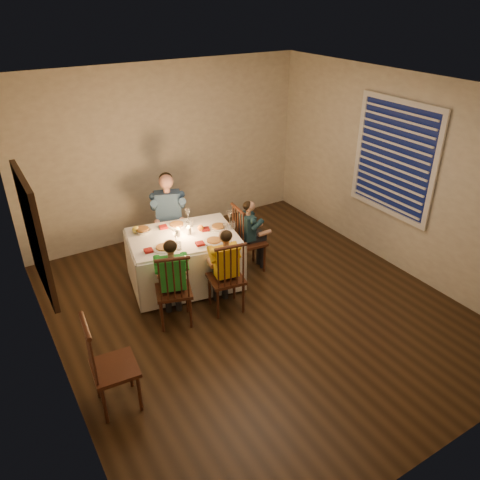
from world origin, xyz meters
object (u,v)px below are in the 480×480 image
chair_end (249,268)px  child_yellow (226,308)px  dining_table (183,250)px  chair_near_left (176,321)px  child_teal (249,268)px  child_green (176,321)px  chair_adult (172,256)px  chair_extra (121,403)px  adult (172,256)px  serving_bowl (143,231)px  chair_near_right (226,308)px

chair_end → child_yellow: child_yellow is taller
dining_table → child_yellow: 0.94m
chair_near_left → child_teal: bearing=-140.3°
child_green → child_yellow: child_green is taller
chair_adult → child_teal: bearing=-28.4°
chair_extra → child_teal: bearing=-53.9°
adult → child_green: 1.55m
dining_table → chair_adult: dining_table is taller
dining_table → chair_adult: bearing=90.4°
serving_bowl → chair_extra: bearing=-118.5°
chair_extra → adult: adult is taller
chair_near_left → child_teal: (1.37, 0.55, 0.00)m
chair_near_left → child_green: bearing=-0.0°
child_teal → serving_bowl: bearing=75.6°
adult → serving_bowl: serving_bowl is taller
dining_table → adult: (0.13, 0.74, -0.51)m
chair_adult → serving_bowl: 1.00m
child_yellow → adult: bearing=-78.4°
child_green → dining_table: bearing=-105.5°
dining_table → chair_end: size_ratio=1.57×
dining_table → chair_end: bearing=2.0°
chair_near_left → chair_near_right: 0.64m
dining_table → chair_extra: bearing=-122.0°
chair_near_right → child_teal: 0.97m
child_green → child_yellow: size_ratio=1.01×
chair_near_right → child_green: 0.64m
chair_adult → serving_bowl: size_ratio=4.82×
chair_end → child_teal: child_teal is taller
adult → serving_bowl: size_ratio=6.34×
chair_near_left → child_teal: 1.48m
child_green → serving_bowl: serving_bowl is taller
adult → chair_end: bearing=-28.4°
serving_bowl → dining_table: bearing=-39.7°
chair_end → chair_extra: 2.73m
dining_table → child_teal: 1.06m
chair_extra → dining_table: bearing=-37.5°
chair_near_left → child_green: (0.00, 0.00, 0.00)m
chair_adult → adult: size_ratio=0.76×
dining_table → chair_near_left: bearing=-112.7°
chair_near_right → chair_adult: bearing=-78.4°
child_green → child_teal: child_green is taller
adult → chair_near_right: bearing=-68.1°
chair_extra → chair_near_left: bearing=-43.3°
chair_end → child_yellow: size_ratio=0.89×
chair_adult → chair_extra: size_ratio=0.96×
child_teal → serving_bowl: serving_bowl is taller
chair_end → adult: (-0.78, 0.88, 0.00)m
chair_end → child_teal: size_ratio=0.94×
chair_adult → chair_near_left: bearing=-92.3°
child_yellow → dining_table: bearing=-66.9°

